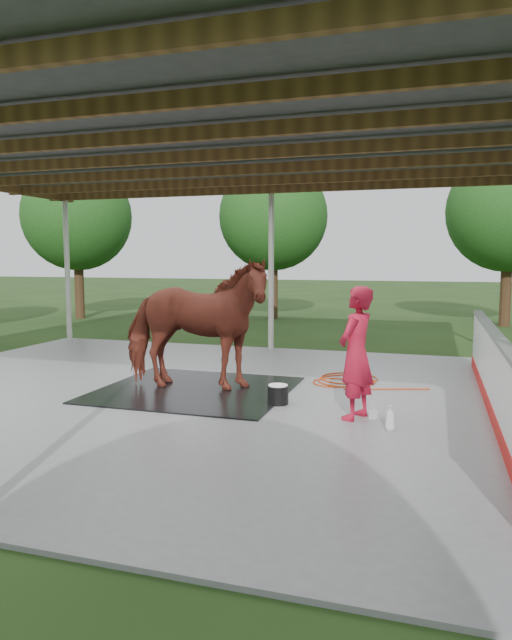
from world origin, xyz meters
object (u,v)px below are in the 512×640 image
(dasher_board, at_px, (496,378))
(wash_bucket, at_px, (278,394))
(horse, at_px, (194,325))
(handler, at_px, (356,353))

(dasher_board, distance_m, wash_bucket, 3.12)
(wash_bucket, bearing_deg, dasher_board, 4.46)
(horse, relative_size, handler, 1.41)
(dasher_board, bearing_deg, horse, 177.35)
(handler, bearing_deg, dasher_board, 130.06)
(handler, distance_m, wash_bucket, 1.51)
(handler, height_order, wash_bucket, handler)
(wash_bucket, bearing_deg, horse, 163.78)
(horse, bearing_deg, dasher_board, -99.48)
(dasher_board, relative_size, handler, 4.36)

